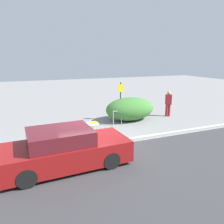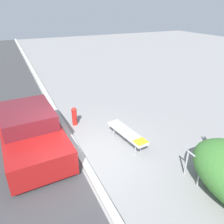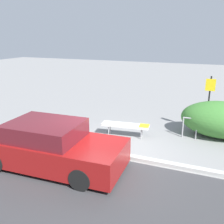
{
  "view_description": "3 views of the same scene",
  "coord_description": "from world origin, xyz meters",
  "views": [
    {
      "loc": [
        -2.49,
        -8.36,
        3.7
      ],
      "look_at": [
        1.42,
        1.28,
        1.1
      ],
      "focal_mm": 35.0,
      "sensor_mm": 36.0,
      "label": 1
    },
    {
      "loc": [
        5.51,
        -1.52,
        4.4
      ],
      "look_at": [
        -0.59,
        1.39,
        1.1
      ],
      "focal_mm": 35.0,
      "sensor_mm": 36.0,
      "label": 2
    },
    {
      "loc": [
        2.9,
        -6.84,
        3.77
      ],
      "look_at": [
        -0.67,
        1.77,
        0.91
      ],
      "focal_mm": 40.0,
      "sensor_mm": 36.0,
      "label": 3
    }
  ],
  "objects": [
    {
      "name": "ground_plane",
      "position": [
        0.0,
        0.0,
        0.0
      ],
      "size": [
        60.0,
        60.0,
        0.0
      ],
      "primitive_type": "plane",
      "color": "gray"
    },
    {
      "name": "curb",
      "position": [
        0.0,
        0.0,
        0.07
      ],
      "size": [
        60.0,
        0.2,
        0.13
      ],
      "color": "#B7B7B2",
      "rests_on": "ground_plane"
    },
    {
      "name": "bench",
      "position": [
        -0.07,
        1.72,
        0.46
      ],
      "size": [
        1.86,
        0.63,
        0.52
      ],
      "rotation": [
        0.0,
        0.0,
        0.12
      ],
      "color": "#99999E",
      "rests_on": "ground_plane"
    },
    {
      "name": "bike_rack",
      "position": [
        2.23,
        2.48,
        0.5
      ],
      "size": [
        0.55,
        0.06,
        0.83
      ],
      "rotation": [
        0.0,
        0.0,
        -0.01
      ],
      "color": "#99999E",
      "rests_on": "ground_plane"
    },
    {
      "name": "fire_hydrant",
      "position": [
        -2.22,
        0.48,
        0.41
      ],
      "size": [
        0.36,
        0.22,
        0.77
      ],
      "color": "red",
      "rests_on": "ground_plane"
    },
    {
      "name": "parked_car_near",
      "position": [
        -1.38,
        -1.29,
        0.63
      ],
      "size": [
        4.44,
        1.99,
        1.38
      ],
      "rotation": [
        0.0,
        0.0,
        0.05
      ],
      "color": "black",
      "rests_on": "ground_plane"
    }
  ]
}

